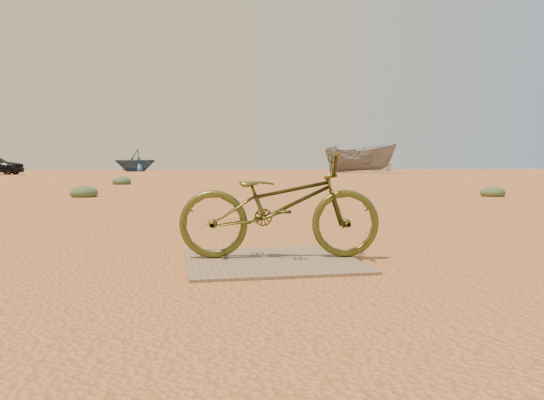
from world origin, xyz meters
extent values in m
plane|color=#BA7944|center=(0.00, 0.00, 0.00)|extent=(120.00, 120.00, 0.00)
cube|color=#77634C|center=(-0.26, 0.42, 0.01)|extent=(1.34, 1.24, 0.02)
imported|color=#484A1B|center=(-0.18, 0.51, 0.45)|extent=(1.67, 0.78, 0.85)
imported|color=#324E75|center=(-4.29, 47.25, 1.06)|extent=(5.23, 5.05, 2.11)
imported|color=slate|center=(13.83, 36.82, 1.15)|extent=(6.03, 5.46, 2.30)
imported|color=silver|center=(19.49, 46.61, 0.57)|extent=(6.23, 6.78, 1.15)
ellipsoid|color=#4B6644|center=(-3.02, 9.19, 0.00)|extent=(0.63, 0.63, 0.34)
ellipsoid|color=#4B6644|center=(6.39, 7.59, 0.00)|extent=(0.57, 0.57, 0.31)
ellipsoid|color=#4B6644|center=(-2.82, 16.46, 0.00)|extent=(0.69, 0.69, 0.38)
camera|label=1|loc=(-1.04, -3.65, 0.78)|focal=35.00mm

